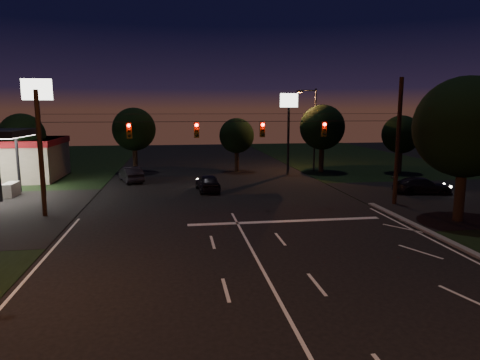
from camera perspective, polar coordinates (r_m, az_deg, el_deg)
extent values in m
plane|color=black|center=(15.34, 6.00, -16.96)|extent=(140.00, 140.00, 0.00)
cube|color=silver|center=(26.52, 6.10, -5.48)|extent=(12.00, 0.50, 0.01)
cylinder|color=black|center=(32.98, 19.87, -3.05)|extent=(0.30, 0.30, 9.00)
cylinder|color=black|center=(30.30, -24.54, -4.42)|extent=(0.28, 0.28, 8.00)
cylinder|color=black|center=(28.52, -1.37, 7.80)|extent=(24.00, 0.03, 0.03)
cylinder|color=black|center=(28.51, -1.38, 8.81)|extent=(24.00, 0.02, 0.02)
cube|color=#3F3307|center=(28.48, -14.54, 6.40)|extent=(0.32, 0.26, 1.00)
sphere|color=#FF0705|center=(28.30, -14.61, 7.05)|extent=(0.22, 0.22, 0.22)
sphere|color=black|center=(28.32, -14.58, 6.38)|extent=(0.20, 0.20, 0.20)
sphere|color=black|center=(28.33, -14.55, 5.72)|extent=(0.20, 0.20, 0.20)
cube|color=#3F3307|center=(28.35, -5.82, 6.64)|extent=(0.32, 0.26, 1.00)
sphere|color=#FF0705|center=(28.18, -5.81, 7.29)|extent=(0.22, 0.22, 0.22)
sphere|color=black|center=(28.19, -5.80, 6.62)|extent=(0.20, 0.20, 0.20)
sphere|color=black|center=(28.21, -5.79, 5.95)|extent=(0.20, 0.20, 0.20)
cube|color=#3F3307|center=(28.89, 2.99, 6.72)|extent=(0.32, 0.26, 1.00)
sphere|color=#FF0705|center=(28.72, 3.06, 7.37)|extent=(0.22, 0.22, 0.22)
sphere|color=black|center=(28.74, 3.06, 6.71)|extent=(0.20, 0.20, 0.20)
sphere|color=black|center=(28.76, 3.05, 6.05)|extent=(0.20, 0.20, 0.20)
cube|color=#3F3307|center=(30.04, 11.11, 6.67)|extent=(0.32, 0.26, 1.00)
sphere|color=#FF0705|center=(29.88, 11.24, 7.28)|extent=(0.22, 0.22, 0.22)
sphere|color=black|center=(29.89, 11.22, 6.65)|extent=(0.20, 0.20, 0.20)
sphere|color=black|center=(29.91, 11.19, 6.02)|extent=(0.20, 0.20, 0.20)
cube|color=gray|center=(38.11, -28.24, -1.15)|extent=(0.80, 2.00, 1.10)
cylinder|color=black|center=(39.72, -27.49, 1.99)|extent=(0.24, 0.24, 4.80)
cylinder|color=black|center=(36.93, -24.97, 3.80)|extent=(0.24, 0.24, 7.50)
cube|color=white|center=(36.84, -25.47, 10.86)|extent=(2.20, 0.30, 1.60)
cylinder|color=black|center=(44.92, 6.45, 5.15)|extent=(0.24, 0.24, 7.00)
cube|color=white|center=(44.81, 6.55, 10.51)|extent=(1.80, 0.30, 1.40)
cylinder|color=black|center=(47.77, 9.94, 6.52)|extent=(0.20, 0.20, 9.00)
cylinder|color=black|center=(47.48, 9.03, 11.72)|extent=(1.80, 0.12, 0.12)
cube|color=black|center=(47.22, 7.97, 11.64)|extent=(0.60, 0.35, 0.22)
cube|color=orange|center=(47.21, 7.96, 11.49)|extent=(0.45, 0.25, 0.04)
cylinder|color=black|center=(29.25, 27.30, -1.09)|extent=(0.60, 0.60, 4.00)
sphere|color=black|center=(28.87, 27.86, 6.27)|extent=(6.00, 6.00, 6.00)
sphere|color=black|center=(29.59, 28.26, 5.94)|extent=(4.50, 4.50, 4.50)
sphere|color=black|center=(28.77, 26.52, 6.09)|extent=(4.20, 4.20, 4.20)
cylinder|color=black|center=(45.95, -26.78, 1.78)|extent=(0.49, 0.49, 3.00)
sphere|color=black|center=(45.71, -27.04, 5.29)|extent=(4.20, 4.20, 4.20)
sphere|color=black|center=(45.88, -26.41, 5.19)|extent=(3.15, 3.15, 3.15)
sphere|color=black|center=(46.05, -27.45, 5.16)|extent=(2.94, 2.94, 2.94)
cylinder|color=black|center=(47.78, -13.81, 2.93)|extent=(0.52, 0.52, 3.25)
sphere|color=black|center=(47.55, -13.96, 6.59)|extent=(4.60, 4.60, 4.60)
sphere|color=black|center=(47.85, -13.36, 6.46)|extent=(3.45, 3.45, 3.45)
sphere|color=black|center=(47.82, -14.48, 6.46)|extent=(3.22, 3.22, 3.22)
cylinder|color=black|center=(47.06, -0.44, 2.80)|extent=(0.47, 0.47, 2.75)
sphere|color=black|center=(46.83, -0.45, 5.94)|extent=(3.80, 3.80, 3.80)
sphere|color=black|center=(47.18, -0.04, 5.83)|extent=(2.85, 2.85, 2.85)
sphere|color=black|center=(46.97, -0.94, 5.85)|extent=(2.66, 2.66, 2.66)
cylinder|color=black|center=(47.21, 10.80, 3.05)|extent=(0.53, 0.53, 3.40)
sphere|color=black|center=(46.97, 10.92, 6.93)|extent=(4.80, 4.80, 4.80)
sphere|color=black|center=(47.48, 11.32, 6.77)|extent=(3.60, 3.60, 3.60)
sphere|color=black|center=(47.05, 10.26, 6.82)|extent=(3.36, 3.36, 3.36)
cylinder|color=black|center=(48.69, 20.51, 2.51)|extent=(0.48, 0.48, 2.90)
sphere|color=black|center=(48.47, 20.69, 5.71)|extent=(4.00, 4.00, 4.00)
sphere|color=black|center=(48.93, 20.92, 5.59)|extent=(3.00, 3.00, 3.00)
sphere|color=black|center=(48.45, 20.16, 5.64)|extent=(2.80, 2.80, 2.80)
imported|color=black|center=(35.94, -4.32, -0.35)|extent=(2.01, 4.35, 1.44)
imported|color=black|center=(41.73, -14.34, 0.75)|extent=(2.83, 4.67, 1.45)
imported|color=black|center=(37.69, 23.13, -0.71)|extent=(4.88, 2.66, 1.34)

